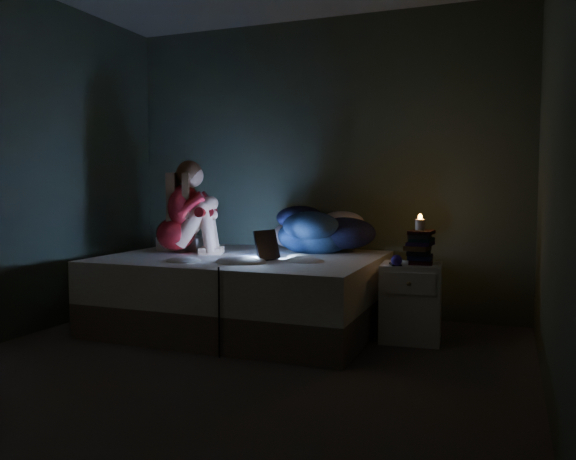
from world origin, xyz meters
The scene contains 13 objects.
floor centered at (0.00, 0.00, -0.01)m, with size 3.60×3.80×0.02m, color #4A403C.
wall_back centered at (0.00, 1.91, 1.30)m, with size 3.60×0.02×2.60m, color #3A4532.
wall_right centered at (1.81, 0.00, 1.30)m, with size 0.02×3.80×2.60m, color #3A4532.
bed centered at (-0.37, 1.10, 0.29)m, with size 2.09×1.57×0.58m, color #B8B2A8, non-canonical shape.
pillow centered at (-1.04, 1.31, 0.63)m, with size 0.40×0.28×0.11m, color white.
woman centered at (-0.95, 1.04, 0.96)m, with size 0.47×0.31×0.77m, color maroon, non-canonical shape.
laptop centered at (-0.21, 0.94, 0.70)m, with size 0.34×0.24×0.24m, color black, non-canonical shape.
clothes_pile centered at (0.08, 1.56, 0.78)m, with size 0.67×0.54×0.40m, color #1A2D49, non-canonical shape.
nightstand centered at (0.94, 1.18, 0.28)m, with size 0.42×0.38×0.56m, color silver.
book_stack centered at (1.00, 1.20, 0.70)m, with size 0.19×0.25×0.26m, color black, non-canonical shape.
candle centered at (1.00, 1.20, 0.87)m, with size 0.07×0.07×0.08m, color beige.
phone centered at (0.84, 1.08, 0.57)m, with size 0.07×0.14×0.01m, color black.
blue_orb centered at (0.85, 1.03, 0.60)m, with size 0.08×0.08×0.08m, color #341F91.
Camera 1 is at (1.60, -3.00, 1.12)m, focal length 35.76 mm.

